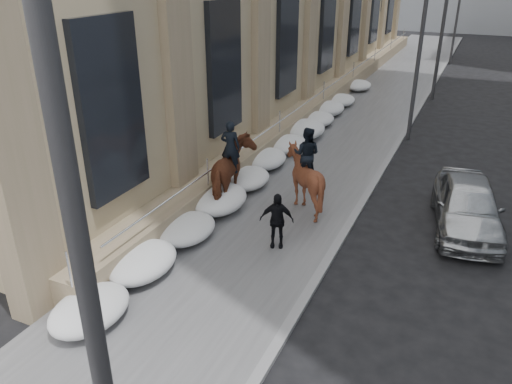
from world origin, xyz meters
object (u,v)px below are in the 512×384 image
(mounted_horse_right, at_px, (304,176))
(car_silver, at_px, (467,205))
(pedestrian, at_px, (277,220))
(mounted_horse_left, at_px, (233,171))

(mounted_horse_right, height_order, car_silver, mounted_horse_right)
(mounted_horse_right, bearing_deg, pedestrian, 87.15)
(mounted_horse_left, relative_size, car_silver, 0.60)
(mounted_horse_right, relative_size, car_silver, 0.59)
(mounted_horse_left, xyz_separation_m, car_silver, (7.03, 1.52, -0.46))
(mounted_horse_left, relative_size, pedestrian, 1.70)
(mounted_horse_left, bearing_deg, pedestrian, 126.38)
(mounted_horse_left, height_order, pedestrian, mounted_horse_left)
(pedestrian, bearing_deg, car_silver, 17.14)
(mounted_horse_left, height_order, mounted_horse_right, mounted_horse_left)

